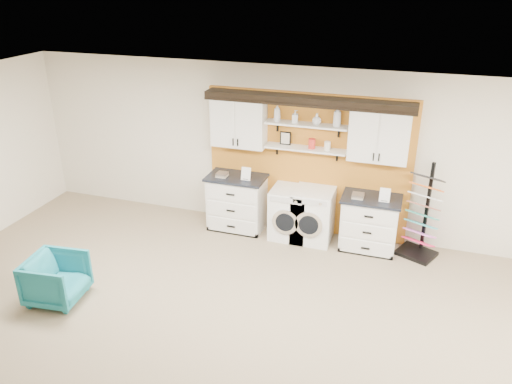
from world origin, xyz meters
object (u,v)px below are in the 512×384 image
(base_cabinet_right, at_px, (369,223))
(armchair, at_px, (56,279))
(sample_rack, at_px, (421,226))
(base_cabinet_left, at_px, (237,202))
(washer, at_px, (290,212))
(dryer, at_px, (313,215))

(base_cabinet_right, xyz_separation_m, armchair, (-3.86, -2.75, -0.13))
(base_cabinet_right, distance_m, armchair, 4.74)
(base_cabinet_right, distance_m, sample_rack, 0.78)
(base_cabinet_right, height_order, sample_rack, sample_rack)
(base_cabinet_left, distance_m, armchair, 3.18)
(washer, xyz_separation_m, dryer, (0.39, 0.00, 0.01))
(armchair, bearing_deg, dryer, -53.50)
(armchair, bearing_deg, washer, -49.44)
(dryer, xyz_separation_m, sample_rack, (1.70, 0.03, 0.05))
(base_cabinet_right, distance_m, washer, 1.31)
(base_cabinet_right, xyz_separation_m, sample_rack, (0.78, 0.03, 0.05))
(base_cabinet_left, bearing_deg, base_cabinet_right, 0.00)
(sample_rack, xyz_separation_m, armchair, (-4.64, -2.78, -0.17))
(base_cabinet_left, xyz_separation_m, base_cabinet_right, (2.26, 0.00, -0.03))
(washer, height_order, dryer, dryer)
(dryer, relative_size, sample_rack, 0.59)
(base_cabinet_right, relative_size, dryer, 1.03)
(base_cabinet_left, height_order, dryer, base_cabinet_left)
(washer, xyz_separation_m, sample_rack, (2.09, 0.03, 0.06))
(washer, distance_m, dryer, 0.39)
(washer, relative_size, armchair, 1.21)
(base_cabinet_left, bearing_deg, dryer, -0.14)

